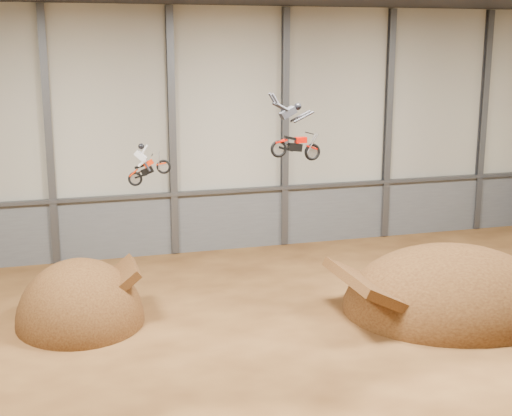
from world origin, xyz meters
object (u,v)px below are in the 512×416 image
at_px(landing_ramp, 450,308).
at_px(fmx_rider_b, 295,128).
at_px(takeoff_ramp, 81,322).
at_px(fmx_rider_a, 152,159).

xyz_separation_m(landing_ramp, fmx_rider_b, (-7.36, 0.97, 8.48)).
xyz_separation_m(takeoff_ramp, fmx_rider_a, (3.44, 0.61, 6.98)).
bearing_deg(landing_ramp, takeoff_ramp, 169.02).
relative_size(landing_ramp, fmx_rider_a, 5.07).
height_order(landing_ramp, fmx_rider_a, fmx_rider_a).
bearing_deg(landing_ramp, fmx_rider_a, 163.71).
height_order(takeoff_ramp, landing_ramp, landing_ramp).
bearing_deg(fmx_rider_b, landing_ramp, -12.86).
bearing_deg(takeoff_ramp, landing_ramp, -10.98).
relative_size(fmx_rider_a, fmx_rider_b, 0.65).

